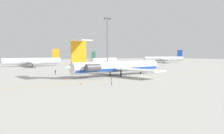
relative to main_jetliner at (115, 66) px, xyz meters
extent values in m
plane|color=#B7B5AD|center=(5.52, -7.60, -3.14)|extent=(393.89, 393.89, 0.00)
cylinder|color=white|center=(1.10, 0.13, -0.05)|extent=(34.99, 7.85, 3.71)
cone|color=white|center=(18.38, 2.21, -0.05)|extent=(4.27, 4.00, 3.56)
cone|color=white|center=(-16.17, -1.95, 0.29)|extent=(5.75, 3.78, 3.16)
cube|color=#19429E|center=(1.10, 0.13, -0.88)|extent=(34.24, 7.83, 0.82)
cube|color=white|center=(0.72, 9.75, -0.70)|extent=(6.03, 15.55, 0.37)
cube|color=white|center=(3.02, -9.30, -0.70)|extent=(9.10, 16.37, 0.37)
cylinder|color=#515156|center=(-11.15, 1.66, 0.23)|extent=(4.86, 2.69, 2.15)
cube|color=white|center=(-11.08, 1.02, 0.23)|extent=(2.91, 1.51, 0.45)
cylinder|color=#515156|center=(-10.44, -4.27, 0.23)|extent=(4.86, 2.69, 2.15)
cube|color=white|center=(-10.52, -3.62, 0.23)|extent=(2.91, 1.51, 0.45)
cube|color=orange|center=(-13.87, -1.67, 5.09)|extent=(5.04, 0.97, 6.57)
cube|color=white|center=(-14.61, 1.24, 8.12)|extent=(4.10, 5.79, 0.26)
cube|color=white|center=(-13.90, -4.67, 8.12)|extent=(4.10, 5.79, 0.26)
cylinder|color=black|center=(11.66, 1.40, -1.73)|extent=(0.41, 0.41, 2.81)
cylinder|color=black|center=(-0.40, 2.94, -1.73)|extent=(0.41, 0.41, 2.81)
cylinder|color=black|center=(0.31, -2.95, -1.73)|extent=(0.41, 0.41, 2.81)
cylinder|color=silver|center=(-12.68, 68.46, -0.24)|extent=(31.53, 4.80, 3.76)
cone|color=silver|center=(-28.38, 68.98, -0.24)|extent=(3.19, 3.67, 3.57)
cube|color=silver|center=(-12.98, 59.42, -0.61)|extent=(5.94, 14.52, 0.45)
cube|color=silver|center=(-12.38, 77.51, -0.61)|extent=(5.94, 14.52, 0.45)
cube|color=orange|center=(0.64, 68.02, 4.20)|extent=(4.11, 0.51, 5.12)
cylinder|color=black|center=(-12.68, 68.46, -1.88)|extent=(0.45, 0.45, 2.53)
cylinder|color=silver|center=(36.73, 75.25, -0.71)|extent=(25.38, 13.53, 3.15)
cone|color=silver|center=(48.78, 80.58, -0.71)|extent=(3.57, 3.78, 2.99)
cube|color=silver|center=(33.66, 82.20, -1.02)|extent=(9.05, 12.86, 0.38)
cube|color=silver|center=(39.79, 68.31, -1.02)|extent=(9.05, 12.86, 0.38)
cube|color=#195133|center=(26.51, 70.74, 3.02)|extent=(3.27, 1.68, 4.30)
cylinder|color=black|center=(36.73, 75.25, -2.08)|extent=(0.38, 0.38, 2.12)
cylinder|color=silver|center=(85.31, 68.23, -0.31)|extent=(29.73, 15.10, 3.67)
cone|color=silver|center=(71.14, 74.08, -0.31)|extent=(4.10, 4.36, 3.48)
cube|color=silver|center=(81.93, 60.07, -0.68)|extent=(10.27, 14.97, 0.44)
cube|color=silver|center=(88.68, 76.39, -0.68)|extent=(10.27, 14.97, 0.44)
cube|color=#19429E|center=(97.32, 63.26, 4.02)|extent=(3.84, 1.87, 5.00)
cylinder|color=black|center=(85.31, 68.23, -1.91)|extent=(0.44, 0.44, 2.47)
cylinder|color=black|center=(-12.51, -18.66, -2.71)|extent=(0.11, 0.11, 0.86)
cylinder|color=black|center=(-12.40, -18.55, -2.71)|extent=(0.11, 0.11, 0.86)
cylinder|color=gray|center=(-12.45, -18.61, -1.94)|extent=(0.29, 0.29, 0.68)
sphere|color=#8C6647|center=(-12.45, -18.61, -1.46)|extent=(0.27, 0.27, 0.27)
cylinder|color=gray|center=(-12.59, -18.74, -1.90)|extent=(0.08, 0.08, 0.58)
cylinder|color=gray|center=(-12.32, -18.47, -1.90)|extent=(0.08, 0.08, 0.58)
cylinder|color=black|center=(-15.68, 15.96, -2.75)|extent=(0.10, 0.10, 0.79)
cylinder|color=black|center=(-15.55, 15.90, -2.75)|extent=(0.10, 0.10, 0.79)
cylinder|color=#191E4C|center=(-15.62, 15.93, -2.04)|extent=(0.27, 0.27, 0.62)
sphere|color=tan|center=(-15.62, 15.93, -1.61)|extent=(0.25, 0.25, 0.25)
cylinder|color=#191E4C|center=(-15.78, 16.00, -2.01)|extent=(0.07, 0.07, 0.53)
cylinder|color=#191E4C|center=(-15.46, 15.86, -2.01)|extent=(0.07, 0.07, 0.53)
cone|color=#EA590F|center=(-18.09, -13.79, -2.87)|extent=(0.40, 0.40, 0.55)
cube|color=gold|center=(1.10, -7.60, -3.14)|extent=(93.82, 12.38, 0.01)
cylinder|color=slate|center=(20.21, 41.23, 9.46)|extent=(0.70, 0.70, 25.21)
cube|color=#424244|center=(20.21, 41.23, 22.57)|extent=(4.00, 0.60, 0.60)
cube|color=#2D2D30|center=(18.71, 41.23, 22.22)|extent=(0.70, 0.50, 0.44)
cube|color=#2D2D30|center=(21.71, 41.23, 22.22)|extent=(0.70, 0.50, 0.44)
camera|label=1|loc=(-40.79, -66.79, 4.75)|focal=37.60mm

